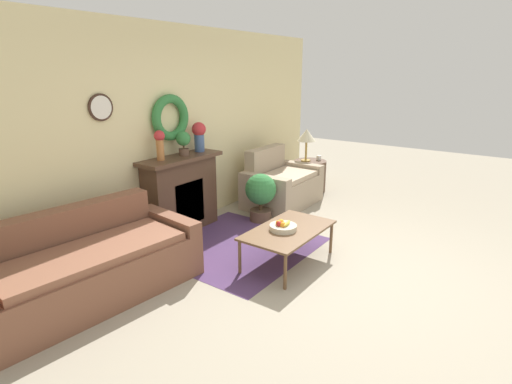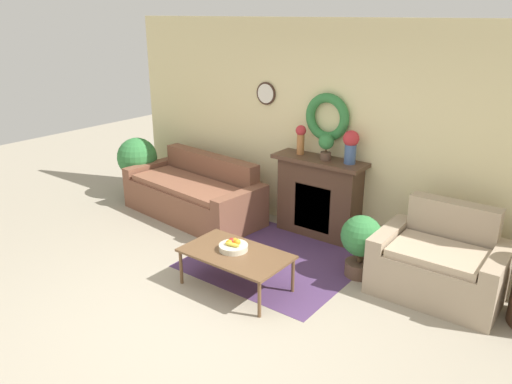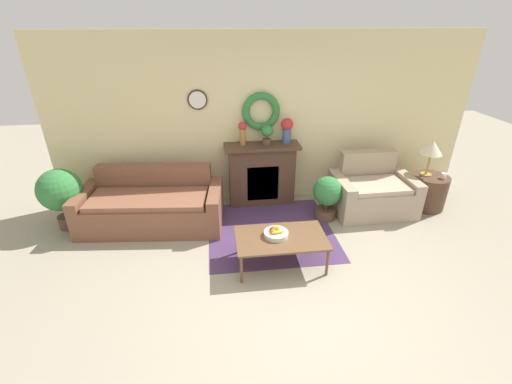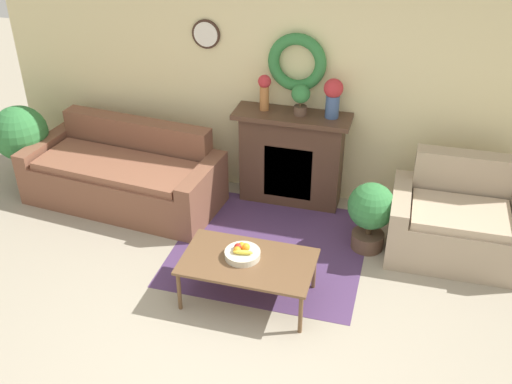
% 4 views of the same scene
% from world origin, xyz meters
% --- Properties ---
extents(ground_plane, '(16.00, 16.00, 0.00)m').
position_xyz_m(ground_plane, '(0.00, 0.00, 0.00)').
color(ground_plane, '#9E937F').
extents(floor_rug, '(1.83, 1.76, 0.01)m').
position_xyz_m(floor_rug, '(-0.09, 1.51, 0.00)').
color(floor_rug, '#4C335B').
rests_on(floor_rug, ground_plane).
extents(wall_back, '(6.80, 0.18, 2.70)m').
position_xyz_m(wall_back, '(-0.01, 2.64, 1.36)').
color(wall_back, beige).
rests_on(wall_back, ground_plane).
extents(fireplace, '(1.21, 0.41, 1.04)m').
position_xyz_m(fireplace, '(-0.10, 2.44, 0.53)').
color(fireplace, '#4C3323').
rests_on(fireplace, ground_plane).
extents(couch_left, '(2.16, 1.11, 0.84)m').
position_xyz_m(couch_left, '(-1.84, 1.94, 0.31)').
color(couch_left, brown).
rests_on(couch_left, ground_plane).
extents(loveseat_right, '(1.27, 0.89, 0.92)m').
position_xyz_m(loveseat_right, '(1.63, 1.94, 0.32)').
color(loveseat_right, tan).
rests_on(loveseat_right, ground_plane).
extents(coffee_table, '(1.13, 0.66, 0.41)m').
position_xyz_m(coffee_table, '(-0.09, 0.75, 0.38)').
color(coffee_table, brown).
rests_on(coffee_table, ground_plane).
extents(fruit_bowl, '(0.31, 0.31, 0.11)m').
position_xyz_m(fruit_bowl, '(-0.16, 0.78, 0.45)').
color(fruit_bowl, beige).
rests_on(fruit_bowl, coffee_table).
extents(vase_on_mantel_left, '(0.13, 0.13, 0.37)m').
position_xyz_m(vase_on_mantel_left, '(-0.41, 2.44, 1.26)').
color(vase_on_mantel_left, '#AD6B38').
rests_on(vase_on_mantel_left, fireplace).
extents(vase_on_mantel_right, '(0.19, 0.19, 0.40)m').
position_xyz_m(vase_on_mantel_right, '(0.29, 2.44, 1.27)').
color(vase_on_mantel_right, '#3D5684').
rests_on(vase_on_mantel_right, fireplace).
extents(potted_plant_on_mantel, '(0.19, 0.19, 0.32)m').
position_xyz_m(potted_plant_on_mantel, '(-0.03, 2.42, 1.23)').
color(potted_plant_on_mantel, brown).
rests_on(potted_plant_on_mantel, fireplace).
extents(potted_plant_floor_by_couch, '(0.61, 0.61, 0.93)m').
position_xyz_m(potted_plant_floor_by_couch, '(-3.10, 2.00, 0.59)').
color(potted_plant_floor_by_couch, brown).
rests_on(potted_plant_floor_by_couch, ground_plane).
extents(potted_plant_floor_by_loveseat, '(0.45, 0.45, 0.70)m').
position_xyz_m(potted_plant_floor_by_loveseat, '(0.82, 1.77, 0.42)').
color(potted_plant_floor_by_loveseat, brown).
rests_on(potted_plant_floor_by_loveseat, ground_plane).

